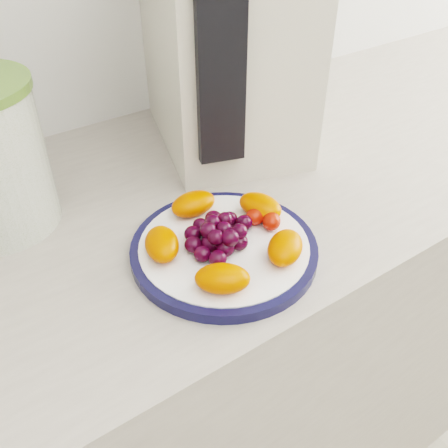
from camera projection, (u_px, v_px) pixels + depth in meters
counter at (203, 364)px, 1.06m from camera, size 3.50×0.60×0.90m
cabinet_face at (203, 372)px, 1.08m from camera, size 3.48×0.58×0.84m
plate_rim at (224, 249)px, 0.66m from camera, size 0.25×0.25×0.01m
plate_face at (224, 249)px, 0.66m from camera, size 0.22×0.22×0.02m
appliance_body at (225, 28)px, 0.80m from camera, size 0.31×0.36×0.39m
appliance_panel at (221, 63)px, 0.66m from camera, size 0.07×0.04×0.29m
fruit_plate at (226, 233)px, 0.65m from camera, size 0.21×0.20×0.04m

